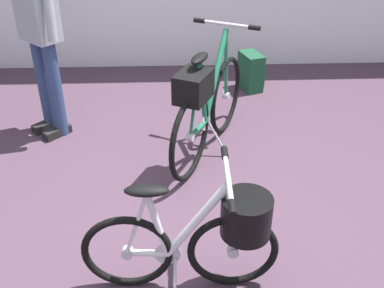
{
  "coord_description": "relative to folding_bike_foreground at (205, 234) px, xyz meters",
  "views": [
    {
      "loc": [
        -0.15,
        -2.18,
        2.01
      ],
      "look_at": [
        -0.06,
        0.18,
        0.55
      ],
      "focal_mm": 43.33,
      "sensor_mm": 36.0,
      "label": 1
    }
  ],
  "objects": [
    {
      "name": "backpack_on_floor",
      "position": [
        0.63,
        2.53,
        -0.18
      ],
      "size": [
        0.26,
        0.32,
        0.37
      ],
      "color": "#19472D",
      "rests_on": "ground_plane"
    },
    {
      "name": "folding_bike_foreground",
      "position": [
        0.0,
        0.0,
        0.0
      ],
      "size": [
        1.04,
        0.53,
        0.74
      ],
      "color": "black",
      "rests_on": "ground_plane"
    },
    {
      "name": "ground_plane",
      "position": [
        0.02,
        0.41,
        -0.36
      ],
      "size": [
        7.1,
        7.1,
        0.0
      ],
      "primitive_type": "plane",
      "color": "#473342"
    },
    {
      "name": "visitor_near_wall",
      "position": [
        -1.17,
        1.75,
        0.6
      ],
      "size": [
        0.4,
        0.4,
        1.67
      ],
      "color": "navy",
      "rests_on": "ground_plane"
    },
    {
      "name": "display_bike_left",
      "position": [
        0.09,
        1.31,
        0.07
      ],
      "size": [
        0.7,
        1.27,
        0.97
      ],
      "color": "black",
      "rests_on": "ground_plane"
    }
  ]
}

